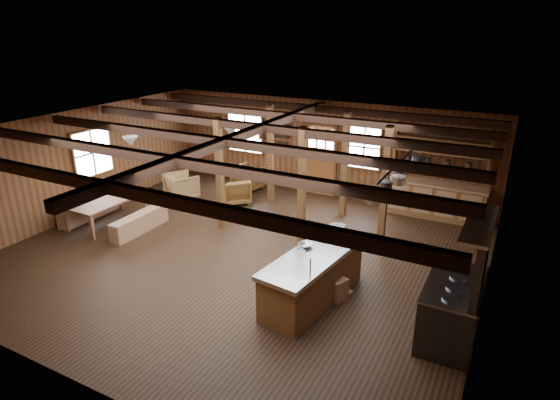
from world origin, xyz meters
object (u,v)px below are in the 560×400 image
at_px(dining_table, 109,211).
at_px(armchair_a, 235,191).
at_px(commercial_range, 456,302).
at_px(armchair_c, 182,186).
at_px(armchair_b, 248,178).
at_px(kitchen_island, 313,277).

distance_m(dining_table, armchair_a, 3.45).
distance_m(commercial_range, armchair_c, 8.65).
bearing_deg(armchair_a, commercial_range, 107.24).
bearing_deg(dining_table, armchair_b, -23.37).
relative_size(dining_table, armchair_b, 2.39).
bearing_deg(dining_table, armchair_c, -10.43).
distance_m(kitchen_island, dining_table, 6.12).
bearing_deg(kitchen_island, commercial_range, 8.91).
height_order(kitchen_island, armchair_a, kitchen_island).
xyz_separation_m(commercial_range, armchair_c, (-8.08, 3.09, -0.29)).
relative_size(armchair_b, armchair_c, 0.98).
distance_m(commercial_range, armchair_a, 7.38).
relative_size(commercial_range, dining_table, 1.07).
bearing_deg(armchair_c, commercial_range, -173.22).
bearing_deg(commercial_range, kitchen_island, -178.62).
height_order(kitchen_island, commercial_range, commercial_range).
bearing_deg(dining_table, kitchen_island, -96.72).
height_order(kitchen_island, dining_table, kitchen_island).
bearing_deg(armchair_b, armchair_c, 60.12).
relative_size(kitchen_island, armchair_a, 3.25).
bearing_deg(armchair_b, kitchen_island, 141.49).
relative_size(armchair_a, armchair_c, 0.96).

